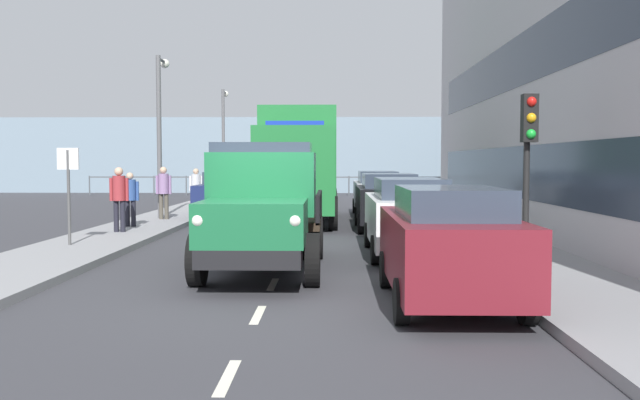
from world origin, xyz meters
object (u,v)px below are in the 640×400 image
(car_white_kerbside_1, at_px, (409,215))
(pedestrian_couple_b, at_px, (164,188))
(car_black_kerbside_2, at_px, (388,200))
(car_silver_kerbside_3, at_px, (377,193))
(lorry_cargo_green, at_px, (300,162))
(street_sign, at_px, (68,179))
(lamp_post_far, at_px, (224,132))
(car_navy_oppositeside_0, at_px, (228,195))
(pedestrian_near_railing, at_px, (130,195))
(traffic_light_near, at_px, (529,141))
(car_maroon_kerbside_near, at_px, (448,243))
(truck_vintage_green, at_px, (263,210))
(pedestrian_strolling, at_px, (196,187))
(pedestrian_couple_a, at_px, (119,194))
(lamp_post_promenade, at_px, (160,120))

(car_white_kerbside_1, height_order, pedestrian_couple_b, pedestrian_couple_b)
(car_black_kerbside_2, relative_size, car_silver_kerbside_3, 0.91)
(lorry_cargo_green, height_order, car_black_kerbside_2, lorry_cargo_green)
(street_sign, bearing_deg, lamp_post_far, -90.83)
(lorry_cargo_green, relative_size, car_navy_oppositeside_0, 1.87)
(car_silver_kerbside_3, bearing_deg, pedestrian_near_railing, 36.50)
(car_navy_oppositeside_0, bearing_deg, traffic_light_near, 124.26)
(pedestrian_near_railing, xyz_separation_m, lamp_post_far, (-0.20, -16.08, 2.54))
(lorry_cargo_green, bearing_deg, car_maroon_kerbside_near, 101.95)
(street_sign, bearing_deg, truck_vintage_green, 148.03)
(pedestrian_strolling, relative_size, lamp_post_far, 0.29)
(pedestrian_near_railing, relative_size, street_sign, 0.72)
(pedestrian_couple_a, bearing_deg, car_maroon_kerbside_near, 131.52)
(traffic_light_near, bearing_deg, pedestrian_couple_a, -29.92)
(car_silver_kerbside_3, distance_m, pedestrian_couple_a, 10.46)
(pedestrian_strolling, bearing_deg, lorry_cargo_green, 149.39)
(car_black_kerbside_2, relative_size, pedestrian_near_railing, 2.53)
(car_navy_oppositeside_0, bearing_deg, car_silver_kerbside_3, -161.00)
(pedestrian_couple_a, bearing_deg, lamp_post_promenade, -89.38)
(car_maroon_kerbside_near, bearing_deg, lamp_post_promenade, -60.18)
(car_maroon_kerbside_near, xyz_separation_m, car_navy_oppositeside_0, (5.40, -13.90, 0.00))
(truck_vintage_green, relative_size, traffic_light_near, 1.76)
(pedestrian_near_railing, relative_size, traffic_light_near, 0.50)
(truck_vintage_green, bearing_deg, car_white_kerbside_1, -140.38)
(lamp_post_far, xyz_separation_m, street_sign, (0.30, 20.47, -1.95))
(truck_vintage_green, xyz_separation_m, pedestrian_strolling, (3.92, -13.10, -0.05))
(truck_vintage_green, relative_size, car_white_kerbside_1, 1.26)
(car_maroon_kerbside_near, height_order, car_black_kerbside_2, same)
(car_silver_kerbside_3, height_order, car_navy_oppositeside_0, same)
(car_black_kerbside_2, distance_m, car_silver_kerbside_3, 5.02)
(car_white_kerbside_1, relative_size, pedestrian_couple_b, 2.56)
(lamp_post_promenade, xyz_separation_m, street_sign, (0.21, 7.60, -1.83))
(lorry_cargo_green, relative_size, pedestrian_couple_b, 4.66)
(lorry_cargo_green, relative_size, lamp_post_promenade, 1.48)
(car_black_kerbside_2, height_order, lamp_post_far, lamp_post_far)
(car_maroon_kerbside_near, distance_m, car_white_kerbside_1, 5.12)
(truck_vintage_green, xyz_separation_m, pedestrian_couple_a, (4.57, -5.87, 0.02))
(car_maroon_kerbside_near, bearing_deg, car_silver_kerbside_3, -90.00)
(car_black_kerbside_2, bearing_deg, truck_vintage_green, 69.77)
(car_white_kerbside_1, relative_size, car_silver_kerbside_3, 1.00)
(car_maroon_kerbside_near, xyz_separation_m, car_white_kerbside_1, (-0.00, -5.12, 0.00))
(pedestrian_couple_a, bearing_deg, pedestrian_near_railing, -83.94)
(street_sign, bearing_deg, car_black_kerbside_2, -146.93)
(street_sign, bearing_deg, pedestrian_strolling, -95.10)
(car_maroon_kerbside_near, relative_size, lamp_post_promenade, 0.74)
(pedestrian_couple_a, height_order, lamp_post_far, lamp_post_far)
(pedestrian_couple_b, relative_size, lamp_post_far, 0.31)
(car_maroon_kerbside_near, xyz_separation_m, lamp_post_far, (7.51, -26.13, 2.73))
(lorry_cargo_green, xyz_separation_m, lamp_post_far, (4.69, -12.80, 1.55))
(car_maroon_kerbside_near, bearing_deg, car_white_kerbside_1, -90.00)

